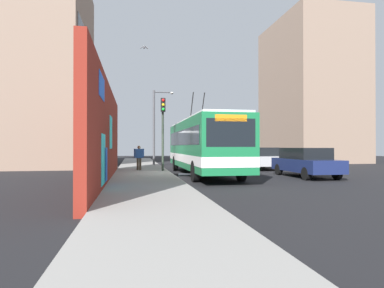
{
  "coord_description": "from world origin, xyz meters",
  "views": [
    {
      "loc": [
        -18.86,
        2.16,
        1.65
      ],
      "look_at": [
        1.08,
        -1.41,
        1.8
      ],
      "focal_mm": 30.89,
      "sensor_mm": 36.0,
      "label": 1
    }
  ],
  "objects_px": {
    "parked_car_silver": "(260,158)",
    "pedestrian_midblock": "(139,156)",
    "traffic_light": "(163,122)",
    "street_lamp": "(156,122)",
    "parked_car_navy": "(305,162)",
    "city_bus": "(202,144)"
  },
  "relations": [
    {
      "from": "parked_car_navy",
      "to": "street_lamp",
      "type": "distance_m",
      "value": 13.67
    },
    {
      "from": "parked_car_silver",
      "to": "parked_car_navy",
      "type": "bearing_deg",
      "value": 180.0
    },
    {
      "from": "city_bus",
      "to": "traffic_light",
      "type": "xyz_separation_m",
      "value": [
        1.63,
        2.15,
        1.38
      ]
    },
    {
      "from": "parked_car_silver",
      "to": "city_bus",
      "type": "bearing_deg",
      "value": 128.76
    },
    {
      "from": "parked_car_silver",
      "to": "pedestrian_midblock",
      "type": "relative_size",
      "value": 3.02
    },
    {
      "from": "parked_car_navy",
      "to": "parked_car_silver",
      "type": "relative_size",
      "value": 0.99
    },
    {
      "from": "street_lamp",
      "to": "traffic_light",
      "type": "bearing_deg",
      "value": 179.21
    },
    {
      "from": "parked_car_silver",
      "to": "street_lamp",
      "type": "bearing_deg",
      "value": 56.44
    },
    {
      "from": "parked_car_navy",
      "to": "street_lamp",
      "type": "bearing_deg",
      "value": 32.86
    },
    {
      "from": "traffic_light",
      "to": "parked_car_silver",
      "type": "bearing_deg",
      "value": -70.87
    },
    {
      "from": "city_bus",
      "to": "parked_car_silver",
      "type": "bearing_deg",
      "value": -51.24
    },
    {
      "from": "parked_car_silver",
      "to": "street_lamp",
      "type": "height_order",
      "value": "street_lamp"
    },
    {
      "from": "city_bus",
      "to": "pedestrian_midblock",
      "type": "distance_m",
      "value": 4.5
    },
    {
      "from": "pedestrian_midblock",
      "to": "traffic_light",
      "type": "distance_m",
      "value": 2.74
    },
    {
      "from": "parked_car_navy",
      "to": "parked_car_silver",
      "type": "xyz_separation_m",
      "value": [
        6.41,
        -0.0,
        0.0
      ]
    },
    {
      "from": "pedestrian_midblock",
      "to": "street_lamp",
      "type": "height_order",
      "value": "street_lamp"
    },
    {
      "from": "city_bus",
      "to": "street_lamp",
      "type": "bearing_deg",
      "value": 12.84
    },
    {
      "from": "parked_car_silver",
      "to": "traffic_light",
      "type": "distance_m",
      "value": 8.12
    },
    {
      "from": "pedestrian_midblock",
      "to": "street_lamp",
      "type": "relative_size",
      "value": 0.25
    },
    {
      "from": "pedestrian_midblock",
      "to": "street_lamp",
      "type": "distance_m",
      "value": 7.07
    },
    {
      "from": "parked_car_silver",
      "to": "pedestrian_midblock",
      "type": "xyz_separation_m",
      "value": [
        -1.55,
        8.79,
        0.21
      ]
    },
    {
      "from": "street_lamp",
      "to": "parked_car_silver",
      "type": "bearing_deg",
      "value": -123.56
    }
  ]
}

